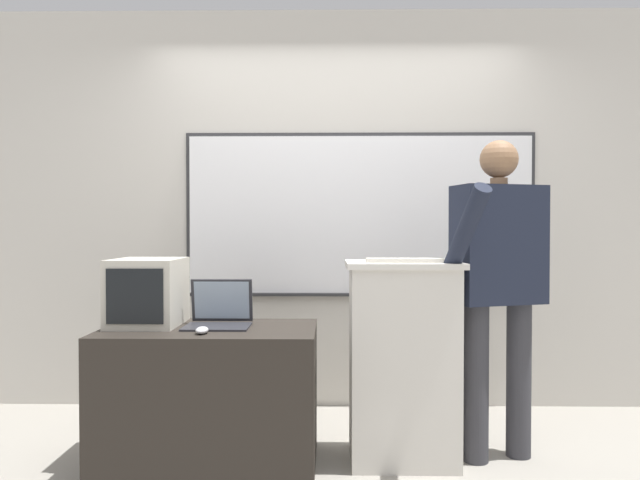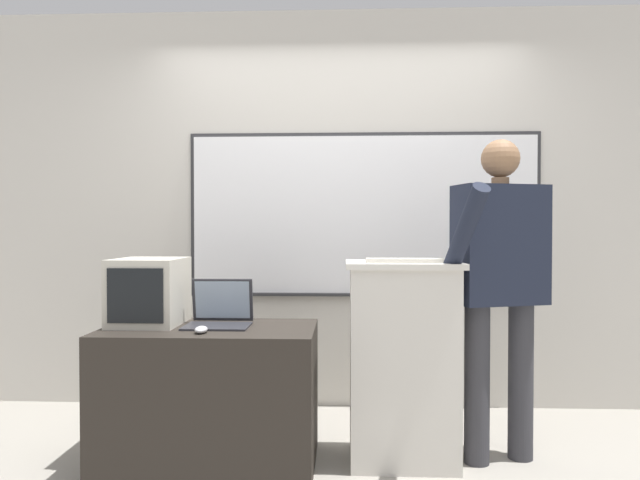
# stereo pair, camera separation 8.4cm
# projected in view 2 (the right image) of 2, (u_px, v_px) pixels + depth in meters

# --- Properties ---
(back_wall) EXTENTS (6.40, 0.17, 2.72)m
(back_wall) POSITION_uv_depth(u_px,v_px,m) (341.00, 209.00, 3.97)
(back_wall) COLOR beige
(back_wall) RESTS_ON ground_plane
(lectern_podium) EXTENTS (0.60, 0.43, 1.05)m
(lectern_podium) POSITION_uv_depth(u_px,v_px,m) (403.00, 361.00, 2.99)
(lectern_podium) COLOR beige
(lectern_podium) RESTS_ON ground_plane
(side_desk) EXTENTS (1.09, 0.60, 0.71)m
(side_desk) POSITION_uv_depth(u_px,v_px,m) (210.00, 396.00, 2.95)
(side_desk) COLOR #28231E
(side_desk) RESTS_ON ground_plane
(person_presenter) EXTENTS (0.64, 0.64, 1.69)m
(person_presenter) POSITION_uv_depth(u_px,v_px,m) (500.00, 274.00, 2.98)
(person_presenter) COLOR #333338
(person_presenter) RESTS_ON ground_plane
(laptop) EXTENTS (0.33, 0.28, 0.24)m
(laptop) POSITION_uv_depth(u_px,v_px,m) (220.00, 311.00, 3.01)
(laptop) COLOR #28282D
(laptop) RESTS_ON side_desk
(wireless_keyboard) EXTENTS (0.40, 0.13, 0.02)m
(wireless_keyboard) POSITION_uv_depth(u_px,v_px,m) (405.00, 260.00, 2.93)
(wireless_keyboard) COLOR beige
(wireless_keyboard) RESTS_ON lectern_podium
(computer_mouse_by_laptop) EXTENTS (0.06, 0.10, 0.03)m
(computer_mouse_by_laptop) POSITION_uv_depth(u_px,v_px,m) (201.00, 330.00, 2.77)
(computer_mouse_by_laptop) COLOR #BCBCC1
(computer_mouse_by_laptop) RESTS_ON side_desk
(crt_monitor) EXTENTS (0.34, 0.41, 0.35)m
(crt_monitor) POSITION_uv_depth(u_px,v_px,m) (149.00, 291.00, 3.03)
(crt_monitor) COLOR #BCB7A8
(crt_monitor) RESTS_ON side_desk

